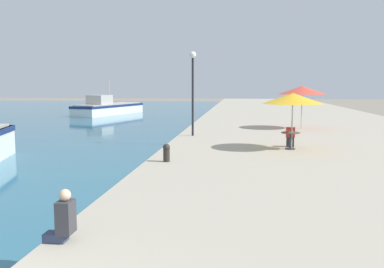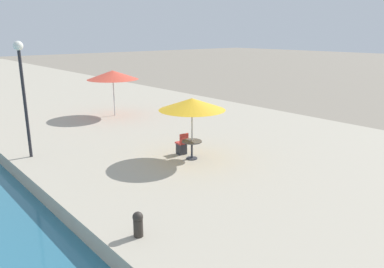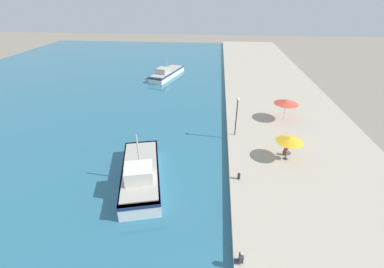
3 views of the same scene
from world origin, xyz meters
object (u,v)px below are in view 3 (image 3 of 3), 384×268
at_px(cafe_table, 286,154).
at_px(lamppost, 237,110).
at_px(person_at_quay, 240,258).
at_px(mooring_bollard, 239,176).
at_px(cafe_chair_left, 285,152).
at_px(cafe_umbrella_white, 287,102).
at_px(fishing_boat_near, 141,173).
at_px(cafe_umbrella_pink, 290,139).
at_px(fishing_boat_mid, 167,73).

height_order(cafe_table, lamppost, lamppost).
bearing_deg(person_at_quay, mooring_bollard, 86.99).
relative_size(cafe_chair_left, lamppost, 0.20).
xyz_separation_m(cafe_table, mooring_bollard, (-4.81, -3.58, -0.18)).
xyz_separation_m(cafe_umbrella_white, cafe_table, (-1.69, -9.12, -1.90)).
relative_size(cafe_umbrella_white, person_at_quay, 3.14).
height_order(fishing_boat_near, cafe_chair_left, fishing_boat_near).
bearing_deg(mooring_bollard, fishing_boat_near, -176.21).
bearing_deg(cafe_umbrella_pink, lamppost, 137.74).
distance_m(cafe_table, mooring_bollard, 6.00).
distance_m(cafe_umbrella_white, mooring_bollard, 14.42).
bearing_deg(cafe_umbrella_white, person_at_quay, -108.41).
height_order(cafe_umbrella_pink, cafe_table, cafe_umbrella_pink).
xyz_separation_m(fishing_boat_near, cafe_umbrella_white, (15.16, 13.28, 2.04)).
height_order(mooring_bollard, lamppost, lamppost).
distance_m(fishing_boat_mid, cafe_umbrella_pink, 32.75).
distance_m(cafe_table, person_at_quay, 12.78).
distance_m(person_at_quay, lamppost, 16.32).
bearing_deg(cafe_chair_left, fishing_boat_mid, 127.95).
relative_size(fishing_boat_mid, person_at_quay, 11.33).
xyz_separation_m(person_at_quay, lamppost, (0.47, 16.10, 2.67)).
height_order(cafe_umbrella_pink, cafe_umbrella_white, cafe_umbrella_white).
bearing_deg(fishing_boat_near, cafe_chair_left, 5.55).
xyz_separation_m(fishing_boat_near, person_at_quay, (8.25, -7.50, 0.03)).
relative_size(cafe_umbrella_pink, person_at_quay, 2.71).
bearing_deg(cafe_umbrella_white, fishing_boat_mid, 134.86).
xyz_separation_m(fishing_boat_near, mooring_bollard, (8.67, 0.57, -0.04)).
relative_size(cafe_table, person_at_quay, 0.83).
xyz_separation_m(cafe_chair_left, lamppost, (-4.84, 3.72, 2.77)).
height_order(fishing_boat_near, mooring_bollard, fishing_boat_near).
xyz_separation_m(cafe_table, cafe_chair_left, (0.07, 0.72, -0.21)).
bearing_deg(mooring_bollard, cafe_umbrella_white, 62.94).
height_order(cafe_umbrella_white, mooring_bollard, cafe_umbrella_white).
relative_size(fishing_boat_near, cafe_umbrella_white, 3.27).
bearing_deg(lamppost, cafe_umbrella_pink, -42.26).
xyz_separation_m(cafe_umbrella_pink, cafe_chair_left, (0.02, 0.66, -1.87)).
relative_size(fishing_boat_near, cafe_table, 12.33).
distance_m(fishing_boat_near, cafe_umbrella_white, 20.26).
xyz_separation_m(fishing_boat_near, cafe_chair_left, (13.55, 4.88, -0.07)).
distance_m(cafe_umbrella_pink, cafe_table, 1.66).
height_order(cafe_chair_left, mooring_bollard, cafe_chair_left).
relative_size(fishing_boat_mid, lamppost, 2.38).
height_order(fishing_boat_mid, person_at_quay, fishing_boat_mid).
height_order(fishing_boat_mid, cafe_umbrella_white, fishing_boat_mid).
bearing_deg(cafe_table, cafe_chair_left, 84.19).
bearing_deg(fishing_boat_mid, mooring_bollard, -52.93).
height_order(fishing_boat_near, fishing_boat_mid, fishing_boat_near).
xyz_separation_m(fishing_boat_near, cafe_table, (13.48, 4.16, 0.14)).
bearing_deg(cafe_table, lamppost, 137.03).
relative_size(fishing_boat_mid, cafe_umbrella_white, 3.60).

